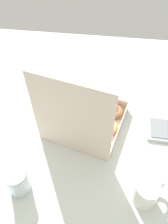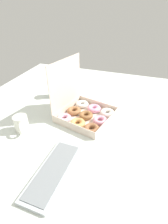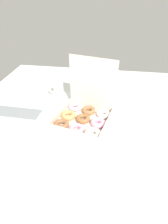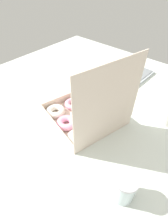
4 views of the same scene
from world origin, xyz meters
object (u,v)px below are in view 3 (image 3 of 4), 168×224
at_px(donut_box, 84,115).
at_px(keyboard, 16,113).
at_px(coffee_mug, 58,88).
at_px(glass_jar, 115,90).

relative_size(donut_box, keyboard, 1.03).
bearing_deg(keyboard, coffee_mug, 56.46).
bearing_deg(donut_box, glass_jar, 59.57).
bearing_deg(coffee_mug, glass_jar, 3.05).
xyz_separation_m(keyboard, coffee_mug, (0.22, 0.33, 0.04)).
bearing_deg(donut_box, keyboard, -178.52).
relative_size(donut_box, coffee_mug, 3.49).
relative_size(coffee_mug, glass_jar, 1.02).
xyz_separation_m(coffee_mug, glass_jar, (0.47, 0.03, 0.00)).
bearing_deg(glass_jar, coffee_mug, -176.95).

